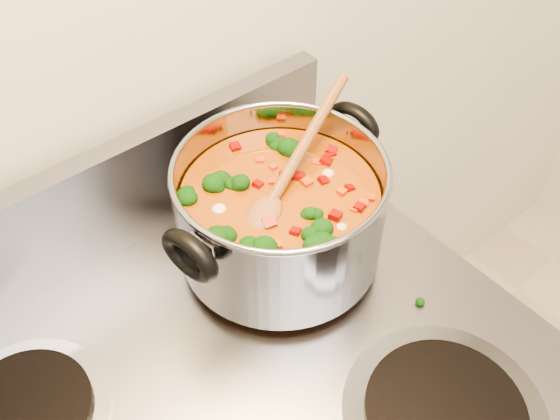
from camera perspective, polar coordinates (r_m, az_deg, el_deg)
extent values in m
cube|color=gray|center=(0.83, -17.08, -0.23)|extent=(0.75, 0.03, 0.16)
cylinder|color=#A5A5AD|center=(0.74, 14.78, -17.70)|extent=(0.23, 0.23, 0.01)
cylinder|color=black|center=(0.74, 14.90, -17.42)|extent=(0.18, 0.18, 0.01)
cylinder|color=#A5A5AD|center=(0.77, -22.19, -16.87)|extent=(0.19, 0.19, 0.01)
cylinder|color=black|center=(0.77, -22.36, -16.60)|extent=(0.15, 0.15, 0.01)
cylinder|color=#A5A5AD|center=(0.84, -0.49, -4.20)|extent=(0.19, 0.19, 0.01)
cylinder|color=black|center=(0.84, -0.49, -3.85)|extent=(0.15, 0.15, 0.01)
cylinder|color=#94959C|center=(0.78, 0.00, -0.08)|extent=(0.26, 0.26, 0.14)
torus|color=#94959C|center=(0.73, 0.00, 3.73)|extent=(0.26, 0.26, 0.01)
cylinder|color=#84390C|center=(0.80, 0.00, -1.02)|extent=(0.25, 0.25, 0.10)
torus|color=black|center=(0.68, -8.25, -4.16)|extent=(0.03, 0.08, 0.08)
torus|color=black|center=(0.84, 6.71, 7.81)|extent=(0.03, 0.08, 0.08)
ellipsoid|color=black|center=(0.82, 0.99, 5.56)|extent=(0.04, 0.04, 0.03)
ellipsoid|color=black|center=(0.74, -6.55, -0.30)|extent=(0.04, 0.04, 0.03)
ellipsoid|color=black|center=(0.78, 6.96, 2.71)|extent=(0.04, 0.04, 0.03)
ellipsoid|color=black|center=(0.82, -0.63, 5.41)|extent=(0.04, 0.04, 0.03)
ellipsoid|color=black|center=(0.80, -2.22, 4.75)|extent=(0.04, 0.04, 0.03)
ellipsoid|color=black|center=(0.76, 2.58, 1.52)|extent=(0.04, 0.04, 0.03)
ellipsoid|color=black|center=(0.73, -2.62, -0.67)|extent=(0.04, 0.04, 0.03)
ellipsoid|color=black|center=(0.83, 1.70, 6.04)|extent=(0.04, 0.04, 0.03)
ellipsoid|color=black|center=(0.79, 6.40, 3.31)|extent=(0.04, 0.04, 0.03)
ellipsoid|color=black|center=(0.79, -4.62, 3.59)|extent=(0.04, 0.04, 0.03)
ellipsoid|color=black|center=(0.74, 1.30, 0.11)|extent=(0.04, 0.04, 0.03)
ellipsoid|color=#950E05|center=(0.76, 4.32, 1.70)|extent=(0.01, 0.01, 0.01)
ellipsoid|color=#950E05|center=(0.77, -5.23, 2.28)|extent=(0.01, 0.01, 0.01)
ellipsoid|color=#950E05|center=(0.76, 0.08, 1.43)|extent=(0.01, 0.01, 0.01)
ellipsoid|color=#950E05|center=(0.77, -2.17, 2.68)|extent=(0.01, 0.01, 0.01)
ellipsoid|color=#950E05|center=(0.73, -6.63, -1.34)|extent=(0.01, 0.01, 0.01)
ellipsoid|color=#950E05|center=(0.76, -0.58, 2.07)|extent=(0.01, 0.01, 0.01)
ellipsoid|color=#950E05|center=(0.73, -2.22, -0.29)|extent=(0.01, 0.01, 0.01)
ellipsoid|color=#950E05|center=(0.69, -0.59, -4.62)|extent=(0.01, 0.01, 0.01)
ellipsoid|color=#950E05|center=(0.78, -7.32, 2.59)|extent=(0.01, 0.01, 0.01)
ellipsoid|color=#950E05|center=(0.77, 7.50, 1.97)|extent=(0.01, 0.01, 0.01)
ellipsoid|color=#950E05|center=(0.80, -3.90, 4.33)|extent=(0.01, 0.01, 0.01)
ellipsoid|color=#950E05|center=(0.76, 2.60, 1.80)|extent=(0.01, 0.01, 0.01)
ellipsoid|color=#950E05|center=(0.82, 4.24, 5.52)|extent=(0.01, 0.01, 0.01)
ellipsoid|color=#950E05|center=(0.80, 5.37, 4.39)|extent=(0.01, 0.01, 0.01)
ellipsoid|color=red|center=(0.80, 2.59, 4.58)|extent=(0.01, 0.01, 0.01)
ellipsoid|color=red|center=(0.79, -3.68, 3.66)|extent=(0.01, 0.01, 0.01)
ellipsoid|color=red|center=(0.72, -0.47, -1.92)|extent=(0.01, 0.01, 0.01)
ellipsoid|color=red|center=(0.69, 2.20, -4.10)|extent=(0.01, 0.01, 0.01)
ellipsoid|color=red|center=(0.81, -1.29, 5.32)|extent=(0.01, 0.01, 0.01)
ellipsoid|color=red|center=(0.75, -2.10, 1.04)|extent=(0.01, 0.01, 0.01)
ellipsoid|color=red|center=(0.80, -0.28, 4.57)|extent=(0.01, 0.01, 0.01)
ellipsoid|color=red|center=(0.75, -6.40, 0.75)|extent=(0.01, 0.01, 0.01)
ellipsoid|color=red|center=(0.70, 0.56, -3.41)|extent=(0.01, 0.01, 0.01)
ellipsoid|color=red|center=(0.76, 3.47, 1.78)|extent=(0.01, 0.01, 0.01)
ellipsoid|color=red|center=(0.70, 1.69, -3.82)|extent=(0.01, 0.01, 0.01)
ellipsoid|color=red|center=(0.81, -2.02, 5.01)|extent=(0.01, 0.01, 0.01)
ellipsoid|color=beige|center=(0.79, -4.56, 3.40)|extent=(0.02, 0.02, 0.01)
ellipsoid|color=beige|center=(0.70, 4.41, -3.71)|extent=(0.02, 0.02, 0.01)
ellipsoid|color=beige|center=(0.81, -6.11, 4.95)|extent=(0.02, 0.02, 0.01)
ellipsoid|color=beige|center=(0.74, 5.97, -0.54)|extent=(0.02, 0.02, 0.01)
ellipsoid|color=beige|center=(0.72, -3.69, -1.43)|extent=(0.02, 0.02, 0.01)
ellipsoid|color=brown|center=(0.73, -1.65, -0.68)|extent=(0.08, 0.06, 0.03)
cylinder|color=brown|center=(0.78, 2.33, 6.14)|extent=(0.22, 0.10, 0.07)
ellipsoid|color=black|center=(0.73, 4.43, -17.47)|extent=(0.01, 0.01, 0.01)
ellipsoid|color=black|center=(0.76, -5.68, -13.29)|extent=(0.01, 0.01, 0.01)
ellipsoid|color=black|center=(0.89, -11.30, -2.13)|extent=(0.01, 0.01, 0.01)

